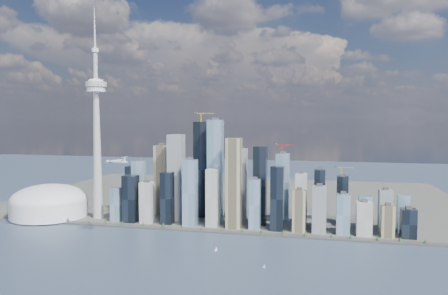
% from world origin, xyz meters
% --- Properties ---
extents(ground, '(4000.00, 4000.00, 0.00)m').
position_xyz_m(ground, '(0.00, 0.00, 0.00)').
color(ground, '#2E3E50').
rests_on(ground, ground).
extents(seawall, '(1100.00, 22.00, 4.00)m').
position_xyz_m(seawall, '(0.00, 250.00, 2.00)').
color(seawall, '#383838').
rests_on(seawall, ground).
extents(land, '(1400.00, 900.00, 3.00)m').
position_xyz_m(land, '(0.00, 700.00, 1.50)').
color(land, '#4C4C47').
rests_on(land, ground).
extents(shoreline_trees, '(960.53, 7.20, 8.80)m').
position_xyz_m(shoreline_trees, '(0.00, 250.00, 8.78)').
color(shoreline_trees, '#3F2D1E').
rests_on(shoreline_trees, seawall).
extents(skyscraper_cluster, '(736.00, 142.00, 280.90)m').
position_xyz_m(skyscraper_cluster, '(59.61, 336.81, 87.66)').
color(skyscraper_cluster, black).
rests_on(skyscraper_cluster, land).
extents(needle_tower, '(56.00, 56.00, 550.50)m').
position_xyz_m(needle_tower, '(-300.00, 310.00, 235.84)').
color(needle_tower, '#A3A49F').
rests_on(needle_tower, land).
extents(dome_stadium, '(200.00, 200.00, 86.00)m').
position_xyz_m(dome_stadium, '(-440.00, 300.00, 39.44)').
color(dome_stadium, white).
rests_on(dome_stadium, land).
extents(airplane, '(59.39, 52.83, 14.55)m').
position_xyz_m(airplane, '(-153.95, 129.79, 174.84)').
color(airplane, white).
rests_on(airplane, ground).
extents(sailboat_west, '(6.38, 2.75, 8.81)m').
position_xyz_m(sailboat_west, '(179.93, 34.75, 2.83)').
color(sailboat_west, white).
rests_on(sailboat_west, ground).
extents(sailboat_east, '(7.25, 3.75, 10.12)m').
position_xyz_m(sailboat_east, '(71.85, 110.28, 3.25)').
color(sailboat_east, white).
rests_on(sailboat_east, ground).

